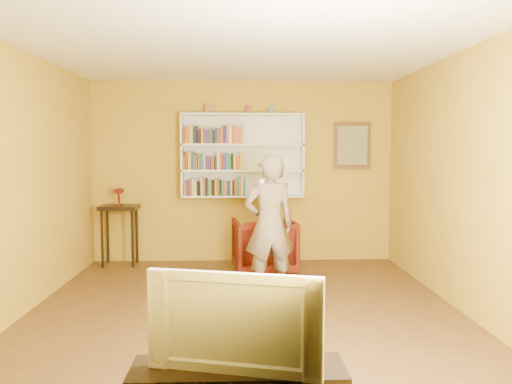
{
  "coord_description": "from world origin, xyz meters",
  "views": [
    {
      "loc": [
        -0.06,
        -5.01,
        1.67
      ],
      "look_at": [
        0.14,
        0.75,
        1.19
      ],
      "focal_mm": 35.0,
      "sensor_mm": 36.0,
      "label": 1
    }
  ],
  "objects_px": {
    "ruby_lustre": "(119,193)",
    "person": "(269,225)",
    "bookshelf": "(243,156)",
    "console_table": "(119,216)",
    "television": "(238,318)",
    "armchair": "(264,246)"
  },
  "relations": [
    {
      "from": "ruby_lustre",
      "to": "person",
      "type": "distance_m",
      "value": 2.62
    },
    {
      "from": "bookshelf",
      "to": "ruby_lustre",
      "type": "bearing_deg",
      "value": -174.93
    },
    {
      "from": "bookshelf",
      "to": "console_table",
      "type": "distance_m",
      "value": 2.0
    },
    {
      "from": "console_table",
      "to": "television",
      "type": "distance_m",
      "value": 4.82
    },
    {
      "from": "ruby_lustre",
      "to": "television",
      "type": "bearing_deg",
      "value": -68.97
    },
    {
      "from": "armchair",
      "to": "person",
      "type": "bearing_deg",
      "value": 84.04
    },
    {
      "from": "person",
      "to": "television",
      "type": "xyz_separation_m",
      "value": [
        -0.36,
        -2.94,
        -0.09
      ]
    },
    {
      "from": "ruby_lustre",
      "to": "person",
      "type": "relative_size",
      "value": 0.16
    },
    {
      "from": "bookshelf",
      "to": "person",
      "type": "height_order",
      "value": "bookshelf"
    },
    {
      "from": "ruby_lustre",
      "to": "television",
      "type": "xyz_separation_m",
      "value": [
        1.73,
        -4.5,
        -0.34
      ]
    },
    {
      "from": "console_table",
      "to": "armchair",
      "type": "relative_size",
      "value": 1.06
    },
    {
      "from": "ruby_lustre",
      "to": "bookshelf",
      "type": "bearing_deg",
      "value": 5.07
    },
    {
      "from": "ruby_lustre",
      "to": "armchair",
      "type": "bearing_deg",
      "value": -15.97
    },
    {
      "from": "armchair",
      "to": "television",
      "type": "relative_size",
      "value": 0.84
    },
    {
      "from": "console_table",
      "to": "television",
      "type": "height_order",
      "value": "television"
    },
    {
      "from": "bookshelf",
      "to": "person",
      "type": "distance_m",
      "value": 1.91
    },
    {
      "from": "armchair",
      "to": "television",
      "type": "xyz_separation_m",
      "value": [
        -0.35,
        -3.9,
        0.35
      ]
    },
    {
      "from": "ruby_lustre",
      "to": "television",
      "type": "height_order",
      "value": "ruby_lustre"
    },
    {
      "from": "television",
      "to": "person",
      "type": "bearing_deg",
      "value": 97.12
    },
    {
      "from": "ruby_lustre",
      "to": "person",
      "type": "height_order",
      "value": "person"
    },
    {
      "from": "television",
      "to": "console_table",
      "type": "bearing_deg",
      "value": 125.16
    },
    {
      "from": "console_table",
      "to": "armchair",
      "type": "xyz_separation_m",
      "value": [
        2.08,
        -0.6,
        -0.35
      ]
    }
  ]
}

